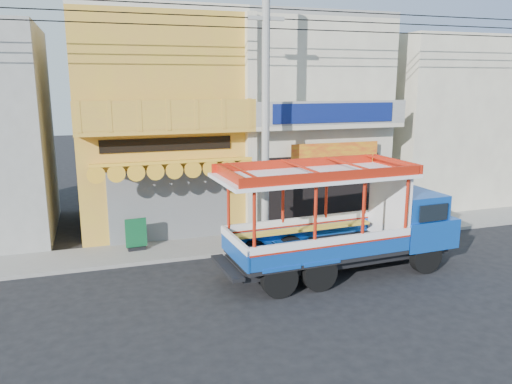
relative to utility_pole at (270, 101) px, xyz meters
The scene contains 12 objects.
ground 6.08m from the utility_pole, 75.53° to the right, with size 90.00×90.00×0.00m, color black.
sidewalk 5.09m from the utility_pole, 39.41° to the left, with size 30.00×2.00×0.12m, color slate.
shophouse_left 5.70m from the utility_pole, 124.03° to the left, with size 6.00×7.50×8.24m.
shophouse_right 5.54m from the utility_pole, 58.56° to the left, with size 6.00×6.75×8.24m.
party_pilaster 1.87m from the utility_pole, 95.46° to the left, with size 0.35×0.30×8.00m, color #B1A791.
filler_building_right 10.98m from the utility_pole, 25.50° to the left, with size 6.00×6.00×7.60m, color #B1A791.
utility_pole is the anchor object (origin of this frame).
songthaew_truck 4.71m from the utility_pole, 57.33° to the right, with size 7.34×2.75×3.37m.
green_sign 6.34m from the utility_pole, 167.77° to the left, with size 0.70×0.37×1.08m.
potted_plant_a 6.23m from the utility_pole, ahead, with size 0.90×0.78×1.00m, color #2B611B.
potted_plant_b 6.59m from the utility_pole, ahead, with size 0.59×0.48×1.07m, color #2B611B.
potted_plant_c 7.30m from the utility_pole, 12.35° to the left, with size 0.63×0.63×1.13m, color #2B611B.
Camera 1 is at (-6.43, -12.21, 5.68)m, focal length 35.00 mm.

